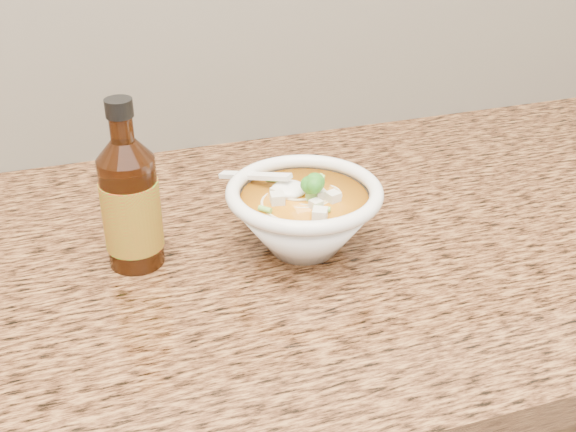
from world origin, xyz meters
name	(u,v)px	position (x,y,z in m)	size (l,w,h in m)	color
counter_slab	(135,279)	(0.00, 1.68, 0.88)	(4.00, 0.68, 0.04)	brown
soup_bowl	(304,216)	(0.20, 1.65, 0.94)	(0.18, 0.18, 0.10)	white
hot_sauce_bottle	(131,205)	(0.01, 1.68, 0.98)	(0.08, 0.08, 0.20)	#361607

